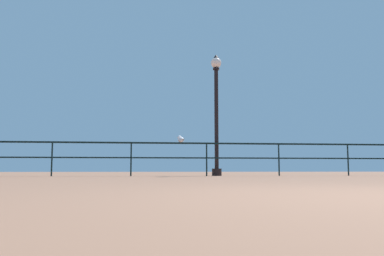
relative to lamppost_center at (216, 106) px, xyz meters
name	(u,v)px	position (x,y,z in m)	size (l,w,h in m)	color
pier_railing	(207,151)	(-0.35, -0.24, -1.41)	(18.05, 0.05, 1.00)	black
lamppost_center	(216,106)	(0.00, 0.00, 0.00)	(0.33, 0.33, 3.81)	black
seagull_on_rail	(181,139)	(-1.14, -0.22, -1.06)	(0.23, 0.45, 0.21)	silver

